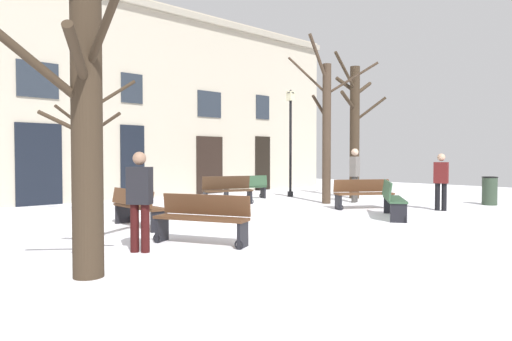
% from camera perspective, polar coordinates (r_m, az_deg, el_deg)
% --- Properties ---
extents(ground_plane, '(32.88, 32.88, 0.00)m').
position_cam_1_polar(ground_plane, '(10.98, 5.75, -6.36)').
color(ground_plane, white).
extents(building_facade, '(20.55, 0.60, 7.40)m').
position_cam_1_polar(building_facade, '(17.56, -15.08, 8.86)').
color(building_facade, '#BCB29E').
rests_on(building_facade, ground).
extents(tree_foreground, '(1.97, 1.34, 4.73)m').
position_cam_1_polar(tree_foreground, '(6.18, -20.39, 7.73)').
color(tree_foreground, '#382B1E').
rests_on(tree_foreground, ground).
extents(tree_right_of_center, '(1.80, 2.69, 5.41)m').
position_cam_1_polar(tree_right_of_center, '(15.14, 8.80, 5.44)').
color(tree_right_of_center, '#423326').
rests_on(tree_right_of_center, ground).
extents(tree_center, '(2.20, 2.17, 4.06)m').
position_cam_1_polar(tree_center, '(12.63, -20.06, 3.76)').
color(tree_center, '#382B1E').
rests_on(tree_center, ground).
extents(tree_left_of_center, '(2.65, 1.83, 5.18)m').
position_cam_1_polar(tree_left_of_center, '(17.20, 12.25, 5.39)').
color(tree_left_of_center, '#382B1E').
rests_on(tree_left_of_center, ground).
extents(streetlamp, '(0.30, 0.30, 4.12)m').
position_cam_1_polar(streetlamp, '(17.57, 4.35, 4.89)').
color(streetlamp, black).
rests_on(streetlamp, ground).
extents(litter_bin, '(0.48, 0.48, 0.91)m').
position_cam_1_polar(litter_bin, '(16.33, 27.25, -2.27)').
color(litter_bin, '#2D3D2D').
rests_on(litter_bin, ground).
extents(bench_near_lamp, '(1.65, 0.91, 0.86)m').
position_cam_1_polar(bench_near_lamp, '(16.55, -1.33, -2.05)').
color(bench_near_lamp, '#2D4C33').
rests_on(bench_near_lamp, ground).
extents(bench_back_to_back_left, '(0.47, 1.82, 0.85)m').
position_cam_1_polar(bench_back_to_back_left, '(10.27, -14.64, -4.42)').
color(bench_back_to_back_left, '#51331E').
rests_on(bench_back_to_back_left, ground).
extents(bench_by_litter_bin, '(1.78, 1.47, 0.94)m').
position_cam_1_polar(bench_by_litter_bin, '(12.02, 16.70, -3.35)').
color(bench_by_litter_bin, '#2D4C33').
rests_on(bench_by_litter_bin, ground).
extents(bench_back_to_back_right, '(1.14, 1.75, 0.88)m').
position_cam_1_polar(bench_back_to_back_right, '(8.15, -6.76, -5.91)').
color(bench_back_to_back_right, '#51331E').
rests_on(bench_back_to_back_right, ground).
extents(bench_near_center_tree, '(1.74, 1.35, 0.87)m').
position_cam_1_polar(bench_near_center_tree, '(13.83, 13.32, -2.83)').
color(bench_near_center_tree, '#51331E').
rests_on(bench_near_center_tree, ground).
extents(bench_facing_shops, '(1.68, 1.06, 0.91)m').
position_cam_1_polar(bench_facing_shops, '(14.80, -3.62, -2.45)').
color(bench_facing_shops, '#3D2819').
rests_on(bench_facing_shops, ground).
extents(person_strolling, '(0.41, 0.43, 1.63)m').
position_cam_1_polar(person_strolling, '(7.59, -14.38, -3.24)').
color(person_strolling, '#350F0F').
rests_on(person_strolling, ground).
extents(person_near_bench, '(0.32, 0.43, 1.63)m').
position_cam_1_polar(person_near_bench, '(14.01, 22.18, -1.02)').
color(person_near_bench, black).
rests_on(person_near_bench, ground).
extents(person_crossing_plaza, '(0.42, 0.30, 1.82)m').
position_cam_1_polar(person_crossing_plaza, '(15.64, 12.28, -0.20)').
color(person_crossing_plaza, '#403D3A').
rests_on(person_crossing_plaza, ground).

